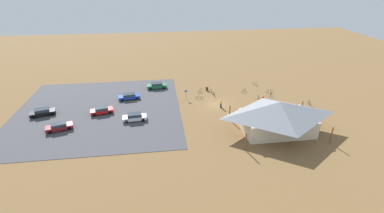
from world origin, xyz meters
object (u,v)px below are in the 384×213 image
(car_maroon_far_end, at_px, (59,127))
(trash_bin, at_px, (207,89))
(bicycle_purple_back_row, at_px, (214,94))
(bicycle_blue_edge_south, at_px, (309,103))
(bicycle_black_lone_east, at_px, (299,107))
(car_blue_front_row, at_px, (129,96))
(bicycle_silver_yard_center, at_px, (244,91))
(visitor_at_bikes, at_px, (221,103))
(bicycle_orange_edge_north, at_px, (211,91))
(car_white_by_curb, at_px, (135,117))
(bicycle_yellow_yard_left, at_px, (199,98))
(car_black_aisle_side, at_px, (42,112))
(lot_sign, at_px, (186,93))
(bicycle_white_by_bin, at_px, (255,84))
(bicycle_green_near_sign, at_px, (270,91))
(visitor_by_pavilion, at_px, (263,99))
(bicycle_red_trailside, at_px, (271,94))
(car_green_mid_lot, at_px, (157,86))
(bike_pavilion, at_px, (278,115))
(car_red_second_row, at_px, (102,110))
(bicycle_orange_near_porch, at_px, (200,91))
(bicycle_teal_yard_front, at_px, (258,98))

(car_maroon_far_end, bearing_deg, trash_bin, -153.59)
(bicycle_purple_back_row, xyz_separation_m, bicycle_blue_edge_south, (-18.89, 7.23, 0.02))
(bicycle_black_lone_east, distance_m, car_blue_front_row, 35.81)
(bicycle_silver_yard_center, relative_size, visitor_at_bikes, 0.79)
(bicycle_purple_back_row, xyz_separation_m, car_blue_front_row, (18.73, -0.51, 0.31))
(bicycle_black_lone_east, height_order, bicycle_blue_edge_south, bicycle_blue_edge_south)
(bicycle_silver_yard_center, height_order, bicycle_orange_edge_north, bicycle_silver_yard_center)
(bicycle_blue_edge_south, bearing_deg, car_white_by_curb, 3.41)
(trash_bin, xyz_separation_m, bicycle_black_lone_east, (-16.89, 11.75, -0.10))
(car_white_by_curb, bearing_deg, visitor_at_bikes, -169.27)
(bicycle_yellow_yard_left, bearing_deg, car_black_aisle_side, 6.49)
(lot_sign, xyz_separation_m, bicycle_white_by_bin, (-17.90, -5.95, -1.03))
(bicycle_yellow_yard_left, relative_size, car_white_by_curb, 0.36)
(bicycle_green_near_sign, height_order, visitor_by_pavilion, visitor_by_pavilion)
(bicycle_red_trailside, xyz_separation_m, car_white_by_curb, (29.62, 7.38, 0.36))
(car_green_mid_lot, bearing_deg, bicycle_green_near_sign, 166.55)
(visitor_at_bikes, bearing_deg, lot_sign, -36.94)
(bicycle_purple_back_row, xyz_separation_m, car_green_mid_lot, (12.64, -5.96, 0.35))
(lot_sign, relative_size, bicycle_silver_yard_center, 1.53)
(bicycle_orange_edge_north, height_order, car_black_aisle_side, car_black_aisle_side)
(car_green_mid_lot, bearing_deg, bicycle_blue_edge_south, 157.31)
(bicycle_yellow_yard_left, distance_m, visitor_at_bikes, 6.05)
(bicycle_blue_edge_south, bearing_deg, bike_pavilion, 39.22)
(bicycle_blue_edge_south, relative_size, car_green_mid_lot, 0.36)
(bicycle_black_lone_east, distance_m, bicycle_purple_back_row, 18.07)
(bicycle_yellow_yard_left, distance_m, car_red_second_row, 20.45)
(lot_sign, height_order, car_blue_front_row, lot_sign)
(bicycle_black_lone_east, height_order, bicycle_white_by_bin, bicycle_white_by_bin)
(bicycle_orange_edge_north, bearing_deg, car_black_aisle_side, 10.98)
(lot_sign, height_order, car_red_second_row, lot_sign)
(car_blue_front_row, bearing_deg, bicycle_red_trailside, 175.45)
(bike_pavilion, bearing_deg, bicycle_white_by_bin, -100.05)
(bicycle_orange_near_porch, xyz_separation_m, car_black_aisle_side, (31.97, 7.19, 0.38))
(trash_bin, bearing_deg, bicycle_orange_near_porch, 27.24)
(bicycle_green_near_sign, bearing_deg, lot_sign, 2.67)
(bicycle_orange_near_porch, height_order, car_black_aisle_side, car_black_aisle_side)
(bicycle_silver_yard_center, height_order, visitor_by_pavilion, visitor_by_pavilion)
(lot_sign, xyz_separation_m, car_red_second_row, (17.10, 4.59, -0.68))
(visitor_at_bikes, bearing_deg, bicycle_blue_edge_south, 176.56)
(car_red_second_row, bearing_deg, car_maroon_far_end, 40.93)
(bicycle_green_near_sign, xyz_separation_m, car_blue_front_row, (31.78, -0.70, 0.32))
(bicycle_yellow_yard_left, xyz_separation_m, car_green_mid_lot, (9.09, -7.37, 0.39))
(bicycle_teal_yard_front, bearing_deg, bicycle_black_lone_east, 142.15)
(car_maroon_far_end, bearing_deg, bicycle_silver_yard_center, -161.85)
(bicycle_red_trailside, distance_m, bicycle_orange_edge_north, 13.43)
(lot_sign, relative_size, bicycle_green_near_sign, 1.30)
(bicycle_purple_back_row, xyz_separation_m, visitor_by_pavilion, (-9.44, 5.31, 0.53))
(bicycle_white_by_bin, height_order, car_maroon_far_end, car_maroon_far_end)
(trash_bin, height_order, car_white_by_curb, car_white_by_curb)
(bike_pavilion, bearing_deg, bicycle_green_near_sign, -108.32)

